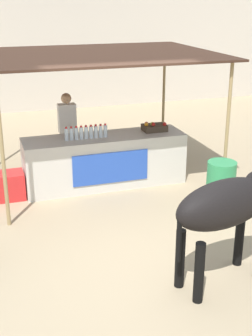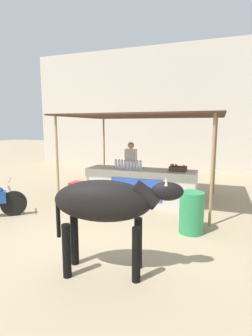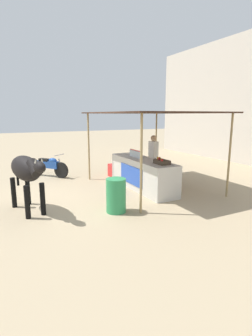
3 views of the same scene
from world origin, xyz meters
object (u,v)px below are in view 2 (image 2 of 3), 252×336
(vendor_behind_counter, at_px, (131,168))
(water_barrel, at_px, (191,213))
(stall_counter, at_px, (140,186))
(cooler_box, at_px, (81,190))
(fruit_crate, at_px, (178,168))
(cow, at_px, (107,204))

(vendor_behind_counter, distance_m, water_barrel, 3.20)
(stall_counter, xyz_separation_m, cooler_box, (-1.82, -0.10, -0.24))
(water_barrel, bearing_deg, vendor_behind_counter, 131.15)
(stall_counter, xyz_separation_m, water_barrel, (1.55, -1.64, -0.06))
(fruit_crate, height_order, water_barrel, fruit_crate)
(cooler_box, bearing_deg, cow, -55.27)
(cooler_box, distance_m, cow, 4.26)
(stall_counter, xyz_separation_m, vendor_behind_counter, (-0.54, 0.75, 0.37))
(cooler_box, bearing_deg, vendor_behind_counter, 33.53)
(vendor_behind_counter, bearing_deg, cow, -75.60)
(fruit_crate, relative_size, cow, 0.24)
(vendor_behind_counter, distance_m, cooler_box, 1.65)
(stall_counter, distance_m, cow, 3.62)
(cooler_box, bearing_deg, fruit_crate, 2.95)
(stall_counter, xyz_separation_m, fruit_crate, (1.00, 0.05, 0.55))
(stall_counter, bearing_deg, cooler_box, -176.94)
(fruit_crate, bearing_deg, water_barrel, -72.03)
(cow, bearing_deg, fruit_crate, 83.00)
(fruit_crate, distance_m, cooler_box, 2.94)
(fruit_crate, height_order, cow, cow)
(vendor_behind_counter, xyz_separation_m, cooler_box, (-1.28, -0.85, -0.61))
(water_barrel, relative_size, cow, 0.45)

